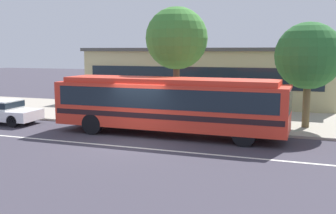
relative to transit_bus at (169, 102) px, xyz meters
The scene contains 9 objects.
ground_plane 2.76m from the transit_bus, 117.15° to the right, with size 120.00×120.00×0.00m, color #3A3742.
sidewalk_slab 5.66m from the transit_bus, 100.91° to the left, with size 60.00×8.00×0.12m, color #A19789.
lane_stripe_center 3.39m from the transit_bus, 110.14° to the right, with size 56.00×0.16×0.01m, color silver.
transit_bus is the anchor object (origin of this frame).
pedestrian_waiting_near_sign 2.93m from the transit_bus, 133.29° to the left, with size 0.43×0.43×1.69m.
bus_stop_sign 5.05m from the transit_bus, 22.54° to the left, with size 0.16×0.43×2.34m.
street_tree_near_stop 4.70m from the transit_bus, 103.37° to the left, with size 3.41×3.41×6.24m.
street_tree_mid_block 7.38m from the transit_bus, 31.29° to the left, with size 3.33×3.33×5.28m.
station_building 12.69m from the transit_bus, 95.30° to the left, with size 18.18×7.81×4.18m.
Camera 1 is at (7.40, -15.57, 3.99)m, focal length 42.96 mm.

